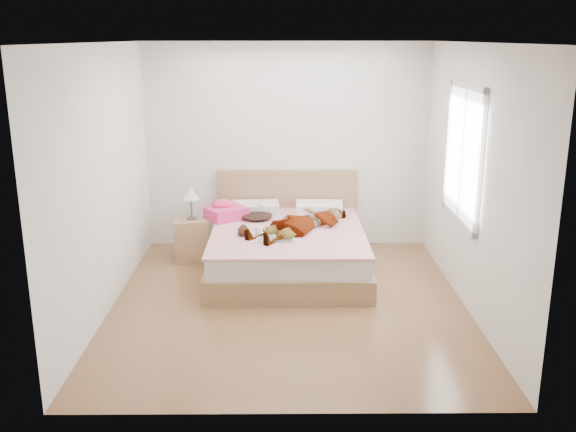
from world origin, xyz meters
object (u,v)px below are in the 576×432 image
object	(u,v)px
phone	(261,205)
coffee_mug	(259,231)
woman	(303,219)
plush_toy	(243,230)
bed	(288,246)
nightstand	(193,236)
towel	(225,211)
magazine	(275,239)

from	to	relation	value
phone	coffee_mug	xyz separation A→B (m)	(0.01, -0.67, -0.12)
woman	plush_toy	bearing A→B (deg)	-115.92
bed	nightstand	distance (m)	1.21
towel	coffee_mug	distance (m)	0.82
woman	magazine	world-z (taller)	woman
plush_toy	woman	bearing A→B (deg)	21.60
magazine	phone	bearing A→B (deg)	102.63
towel	nightstand	distance (m)	0.51
phone	plush_toy	world-z (taller)	phone
magazine	coffee_mug	distance (m)	0.24
coffee_mug	towel	bearing A→B (deg)	122.37
coffee_mug	plush_toy	size ratio (longest dim) A/B	0.66
woman	plush_toy	distance (m)	0.73
plush_toy	nightstand	distance (m)	0.96
towel	plush_toy	size ratio (longest dim) A/B	2.90
plush_toy	nightstand	bearing A→B (deg)	135.97
woman	bed	bearing A→B (deg)	-147.91
woman	towel	bearing A→B (deg)	-161.66
woman	nightstand	size ratio (longest dim) A/B	1.69
towel	plush_toy	distance (m)	0.73
coffee_mug	nightstand	distance (m)	1.09
woman	towel	size ratio (longest dim) A/B	2.70
woman	phone	xyz separation A→B (m)	(-0.50, 0.40, 0.07)
bed	phone	bearing A→B (deg)	131.49
bed	coffee_mug	bearing A→B (deg)	-136.37
bed	towel	size ratio (longest dim) A/B	3.64
magazine	nightstand	size ratio (longest dim) A/B	0.46
woman	magazine	bearing A→B (deg)	-83.88
towel	coffee_mug	world-z (taller)	towel
coffee_mug	nightstand	bearing A→B (deg)	142.47
phone	magazine	xyz separation A→B (m)	(0.19, -0.83, -0.17)
plush_toy	magazine	bearing A→B (deg)	-24.02
phone	nightstand	distance (m)	0.92
phone	plush_toy	bearing A→B (deg)	-152.18
phone	woman	bearing A→B (deg)	-86.18
bed	nightstand	bearing A→B (deg)	163.60
magazine	plush_toy	world-z (taller)	plush_toy
phone	magazine	distance (m)	0.86
woman	phone	bearing A→B (deg)	-176.18
plush_toy	nightstand	size ratio (longest dim) A/B	0.22
magazine	bed	bearing A→B (deg)	73.03
bed	plush_toy	xyz separation A→B (m)	(-0.50, -0.30, 0.29)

